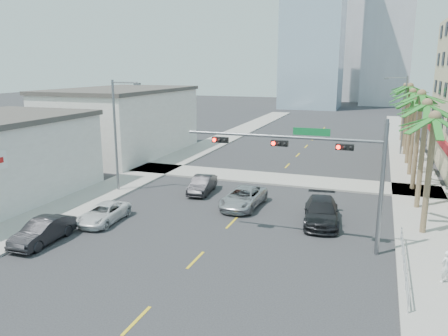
# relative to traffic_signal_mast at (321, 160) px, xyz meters

# --- Properties ---
(ground) EXTENTS (260.00, 260.00, 0.00)m
(ground) POSITION_rel_traffic_signal_mast_xyz_m (-5.78, -7.95, -5.06)
(ground) COLOR #262628
(ground) RESTS_ON ground
(sidewalk_right) EXTENTS (4.00, 120.00, 0.15)m
(sidewalk_right) POSITION_rel_traffic_signal_mast_xyz_m (6.22, 12.05, -4.99)
(sidewalk_right) COLOR gray
(sidewalk_right) RESTS_ON ground
(sidewalk_left) EXTENTS (4.00, 120.00, 0.15)m
(sidewalk_left) POSITION_rel_traffic_signal_mast_xyz_m (-17.78, 12.05, -4.99)
(sidewalk_left) COLOR gray
(sidewalk_left) RESTS_ON ground
(sidewalk_cross) EXTENTS (80.00, 4.00, 0.15)m
(sidewalk_cross) POSITION_rel_traffic_signal_mast_xyz_m (-5.78, 14.05, -4.99)
(sidewalk_cross) COLOR gray
(sidewalk_cross) RESTS_ON ground
(building_left_far) EXTENTS (11.00, 18.00, 7.20)m
(building_left_far) POSITION_rel_traffic_signal_mast_xyz_m (-25.28, 20.05, -1.46)
(building_left_far) COLOR beige
(building_left_far) RESTS_ON ground
(tower_far_left) EXTENTS (14.00, 14.00, 48.00)m
(tower_far_left) POSITION_rel_traffic_signal_mast_xyz_m (-13.78, 87.05, 18.94)
(tower_far_left) COLOR #99B2C6
(tower_far_left) RESTS_ON ground
(tower_far_center) EXTENTS (16.00, 16.00, 42.00)m
(tower_far_center) POSITION_rel_traffic_signal_mast_xyz_m (-8.78, 117.05, 15.94)
(tower_far_center) COLOR #ADADB2
(tower_far_center) RESTS_ON ground
(traffic_signal_mast) EXTENTS (11.12, 0.54, 7.20)m
(traffic_signal_mast) POSITION_rel_traffic_signal_mast_xyz_m (0.00, 0.00, 0.00)
(traffic_signal_mast) COLOR slate
(traffic_signal_mast) RESTS_ON ground
(palm_tree_0) EXTENTS (4.80, 4.80, 7.80)m
(palm_tree_0) POSITION_rel_traffic_signal_mast_xyz_m (5.82, 4.05, 2.02)
(palm_tree_0) COLOR brown
(palm_tree_0) RESTS_ON ground
(palm_tree_1) EXTENTS (4.80, 4.80, 8.16)m
(palm_tree_1) POSITION_rel_traffic_signal_mast_xyz_m (5.82, 9.25, 2.37)
(palm_tree_1) COLOR brown
(palm_tree_1) RESTS_ON ground
(palm_tree_2) EXTENTS (4.80, 4.80, 8.52)m
(palm_tree_2) POSITION_rel_traffic_signal_mast_xyz_m (5.82, 14.45, 2.72)
(palm_tree_2) COLOR brown
(palm_tree_2) RESTS_ON ground
(palm_tree_3) EXTENTS (4.80, 4.80, 7.80)m
(palm_tree_3) POSITION_rel_traffic_signal_mast_xyz_m (5.82, 19.65, 2.02)
(palm_tree_3) COLOR brown
(palm_tree_3) RESTS_ON ground
(palm_tree_4) EXTENTS (4.80, 4.80, 8.16)m
(palm_tree_4) POSITION_rel_traffic_signal_mast_xyz_m (5.82, 24.85, 2.37)
(palm_tree_4) COLOR brown
(palm_tree_4) RESTS_ON ground
(palm_tree_5) EXTENTS (4.80, 4.80, 8.52)m
(palm_tree_5) POSITION_rel_traffic_signal_mast_xyz_m (5.82, 30.05, 2.72)
(palm_tree_5) COLOR brown
(palm_tree_5) RESTS_ON ground
(palm_tree_6) EXTENTS (4.80, 4.80, 7.80)m
(palm_tree_6) POSITION_rel_traffic_signal_mast_xyz_m (5.82, 35.25, 2.02)
(palm_tree_6) COLOR brown
(palm_tree_6) RESTS_ON ground
(palm_tree_7) EXTENTS (4.80, 4.80, 8.16)m
(palm_tree_7) POSITION_rel_traffic_signal_mast_xyz_m (5.82, 40.45, 2.37)
(palm_tree_7) COLOR brown
(palm_tree_7) RESTS_ON ground
(streetlight_left) EXTENTS (2.55, 0.25, 9.00)m
(streetlight_left) POSITION_rel_traffic_signal_mast_xyz_m (-16.78, 6.05, -0.00)
(streetlight_left) COLOR slate
(streetlight_left) RESTS_ON ground
(streetlight_right) EXTENTS (2.55, 0.25, 9.00)m
(streetlight_right) POSITION_rel_traffic_signal_mast_xyz_m (5.21, 30.05, -0.00)
(streetlight_right) COLOR slate
(streetlight_right) RESTS_ON ground
(guardrail) EXTENTS (0.08, 8.08, 1.00)m
(guardrail) POSITION_rel_traffic_signal_mast_xyz_m (4.52, -1.95, -4.39)
(guardrail) COLOR silver
(guardrail) RESTS_ON ground
(car_parked_mid) EXTENTS (1.58, 4.32, 1.41)m
(car_parked_mid) POSITION_rel_traffic_signal_mast_xyz_m (-15.02, -4.76, -4.35)
(car_parked_mid) COLOR black
(car_parked_mid) RESTS_ON ground
(car_parked_far) EXTENTS (2.20, 4.43, 1.21)m
(car_parked_far) POSITION_rel_traffic_signal_mast_xyz_m (-13.76, -0.62, -4.46)
(car_parked_far) COLOR silver
(car_parked_far) RESTS_ON ground
(car_lane_left) EXTENTS (1.89, 4.32, 1.38)m
(car_lane_left) POSITION_rel_traffic_signal_mast_xyz_m (-10.28, 7.90, -4.37)
(car_lane_left) COLOR black
(car_lane_left) RESTS_ON ground
(car_lane_center) EXTENTS (2.64, 5.26, 1.43)m
(car_lane_center) POSITION_rel_traffic_signal_mast_xyz_m (-6.06, 5.50, -4.35)
(car_lane_center) COLOR #B0B0B5
(car_lane_center) RESTS_ON ground
(car_lane_right) EXTENTS (2.85, 5.60, 1.56)m
(car_lane_right) POSITION_rel_traffic_signal_mast_xyz_m (-0.28, 4.00, -4.28)
(car_lane_right) COLOR black
(car_lane_right) RESTS_ON ground
(pedestrian) EXTENTS (0.67, 0.65, 1.55)m
(pedestrian) POSITION_rel_traffic_signal_mast_xyz_m (6.25, -2.50, -4.14)
(pedestrian) COLOR white
(pedestrian) RESTS_ON sidewalk_right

